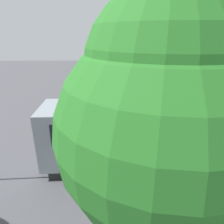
% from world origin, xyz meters
% --- Properties ---
extents(ground_plane, '(80.00, 80.00, 0.00)m').
position_xyz_m(ground_plane, '(0.00, 0.00, 0.00)').
color(ground_plane, '#4C4C51').
extents(tour_bus, '(9.08, 2.78, 3.25)m').
position_xyz_m(tour_bus, '(0.46, 4.63, 1.64)').
color(tour_bus, '#8C939E').
rests_on(tour_bus, ground_plane).
extents(spectator_far_left, '(0.58, 0.34, 1.68)m').
position_xyz_m(spectator_far_left, '(-1.65, 1.84, 0.99)').
color(spectator_far_left, '#473823').
rests_on(spectator_far_left, ground_plane).
extents(spectator_left, '(0.57, 0.32, 1.73)m').
position_xyz_m(spectator_left, '(-0.45, 2.14, 1.04)').
color(spectator_left, black).
rests_on(spectator_left, ground_plane).
extents(spectator_centre, '(0.57, 0.39, 1.75)m').
position_xyz_m(spectator_centre, '(0.76, 1.80, 1.04)').
color(spectator_centre, black).
rests_on(spectator_centre, ground_plane).
extents(spectator_right, '(0.57, 0.33, 1.79)m').
position_xyz_m(spectator_right, '(2.09, 1.88, 1.07)').
color(spectator_right, black).
rests_on(spectator_right, ground_plane).
extents(parked_motorcycle_silver, '(2.05, 0.58, 0.99)m').
position_xyz_m(parked_motorcycle_silver, '(3.31, 2.75, 0.48)').
color(parked_motorcycle_silver, black).
rests_on(parked_motorcycle_silver, ground_plane).
extents(stunt_motorcycle, '(2.05, 0.59, 1.23)m').
position_xyz_m(stunt_motorcycle, '(4.51, -2.67, 0.61)').
color(stunt_motorcycle, black).
rests_on(stunt_motorcycle, ground_plane).
extents(traffic_cone, '(0.34, 0.34, 0.63)m').
position_xyz_m(traffic_cone, '(2.30, -3.17, 0.30)').
color(traffic_cone, orange).
rests_on(traffic_cone, ground_plane).
extents(tree_right, '(3.07, 3.07, 7.04)m').
position_xyz_m(tree_right, '(1.02, 10.81, 5.24)').
color(tree_right, '#51381E').
rests_on(tree_right, ground_plane).
extents(bay_line_a, '(0.14, 4.15, 0.01)m').
position_xyz_m(bay_line_a, '(-3.63, -0.55, 0.00)').
color(bay_line_a, white).
rests_on(bay_line_a, ground_plane).
extents(bay_line_b, '(0.14, 3.90, 0.01)m').
position_xyz_m(bay_line_b, '(-1.11, -0.55, 0.00)').
color(bay_line_b, white).
rests_on(bay_line_b, ground_plane).
extents(bay_line_c, '(0.15, 4.73, 0.01)m').
position_xyz_m(bay_line_c, '(1.42, -0.55, 0.00)').
color(bay_line_c, white).
rests_on(bay_line_c, ground_plane).
extents(bay_line_d, '(0.14, 3.92, 0.01)m').
position_xyz_m(bay_line_d, '(3.94, -0.55, 0.00)').
color(bay_line_d, white).
rests_on(bay_line_d, ground_plane).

